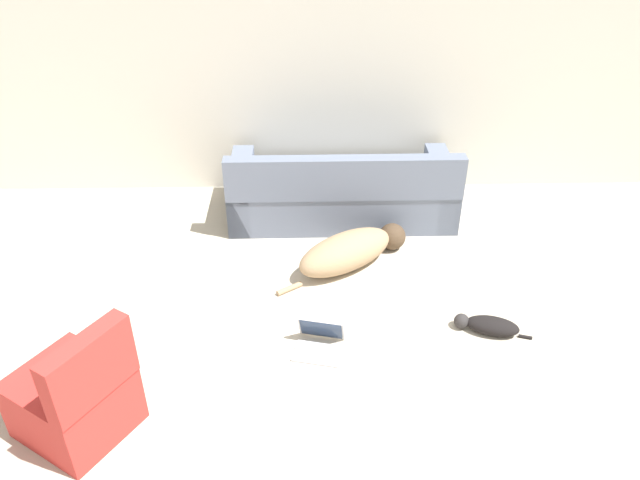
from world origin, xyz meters
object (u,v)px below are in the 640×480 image
object	(u,v)px
couch	(342,192)
laptop_open	(320,339)
dog	(351,250)
side_chair	(76,397)
cat	(488,325)

from	to	relation	value
couch	laptop_open	bearing A→B (deg)	82.07
dog	side_chair	world-z (taller)	side_chair
dog	cat	xyz separation A→B (m)	(0.95, -0.87, -0.09)
couch	side_chair	size ratio (longest dim) A/B	2.54
couch	laptop_open	world-z (taller)	couch
dog	laptop_open	bearing A→B (deg)	-139.91
cat	side_chair	size ratio (longest dim) A/B	0.68
couch	dog	xyz separation A→B (m)	(0.03, -0.84, -0.09)
couch	cat	xyz separation A→B (m)	(0.99, -1.71, -0.19)
couch	laptop_open	distance (m)	1.87
couch	side_chair	bearing A→B (deg)	55.92
dog	cat	bearing A→B (deg)	-76.60
couch	side_chair	world-z (taller)	side_chair
dog	side_chair	bearing A→B (deg)	-169.72
couch	side_chair	distance (m)	3.07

